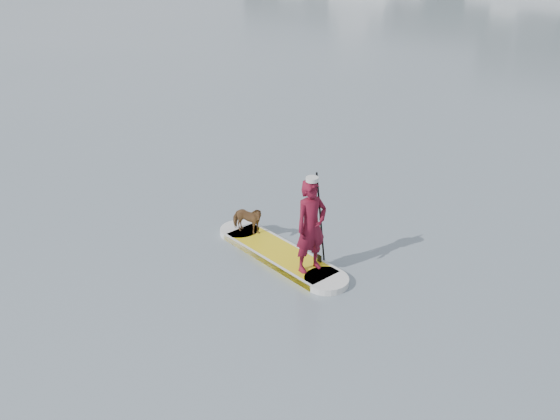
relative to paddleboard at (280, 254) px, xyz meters
The scene contains 6 objects.
ground 1.13m from the paddleboard, ahead, with size 140.00×140.00×0.00m, color slate.
paddleboard is the anchor object (origin of this frame).
paddler 1.24m from the paddleboard, 11.18° to the right, with size 0.63×0.41×1.73m, color maroon.
white_cap 2.00m from the paddleboard, 11.18° to the right, with size 0.22×0.22×0.07m, color silver.
dog 1.06m from the paddleboard, 168.82° to the left, with size 0.32×0.71×0.60m, color #52321C.
paddle 1.10m from the paddleboard, 10.27° to the left, with size 0.10×0.30×2.00m.
Camera 1 is at (5.16, -8.24, 6.05)m, focal length 40.00 mm.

